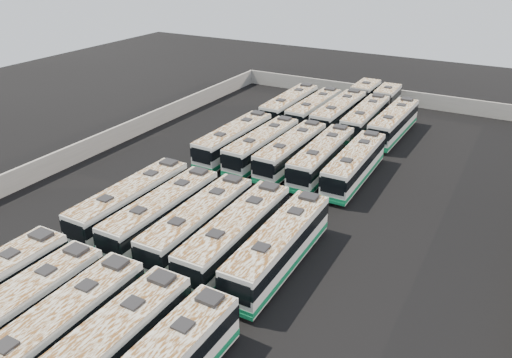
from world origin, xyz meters
name	(u,v)px	position (x,y,z in m)	size (l,w,h in m)	color
ground	(267,200)	(0.00, 0.00, 0.00)	(140.00, 140.00, 0.00)	black
perimeter_wall	(267,190)	(0.00, 0.00, 1.10)	(45.20, 73.20, 2.20)	gray
bus_front_left	(13,315)	(-4.83, -23.23, 1.81)	(2.72, 12.55, 3.53)	silver
bus_front_center	(54,334)	(-1.34, -23.20, 1.84)	(2.91, 12.79, 3.59)	silver
bus_front_right	(100,357)	(2.19, -23.18, 1.87)	(2.80, 13.00, 3.66)	silver
bus_midfront_far_left	(131,201)	(-8.48, -8.85, 1.83)	(2.76, 12.73, 3.59)	silver
bus_midfront_left	(163,212)	(-4.92, -9.01, 1.82)	(2.68, 12.63, 3.56)	silver
bus_midfront_center	(199,223)	(-1.34, -8.95, 1.83)	(2.88, 12.74, 3.58)	silver
bus_midfront_right	(236,234)	(2.20, -9.04, 1.89)	(2.94, 13.11, 3.69)	silver
bus_midfront_far_right	(279,247)	(5.78, -8.93, 1.86)	(2.89, 12.92, 3.63)	silver
bus_midback_far_left	(234,140)	(-8.40, 7.94, 1.83)	(2.89, 12.73, 3.58)	silver
bus_midback_left	(262,146)	(-4.83, 7.99, 1.80)	(2.91, 12.53, 3.52)	silver
bus_midback_center	(291,151)	(-1.41, 8.16, 1.80)	(2.82, 12.51, 3.52)	silver
bus_midback_right	(322,157)	(2.13, 8.14, 1.82)	(2.94, 12.70, 3.56)	silver
bus_midback_far_right	(354,165)	(5.67, 8.01, 1.81)	(2.80, 12.56, 3.53)	silver
bus_back_far_left	(290,106)	(-8.33, 22.22, 1.86)	(2.86, 12.94, 3.64)	silver
bus_back_left	(314,110)	(-4.85, 22.39, 1.80)	(2.80, 12.52, 3.52)	silver
bus_back_center	(348,106)	(-1.40, 25.84, 1.88)	(2.85, 20.30, 3.68)	silver
bus_back_right	(373,111)	(2.07, 25.74, 1.80)	(3.00, 19.52, 3.53)	silver
bus_back_far_right	(394,123)	(5.71, 22.32, 1.84)	(2.97, 12.82, 3.60)	silver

